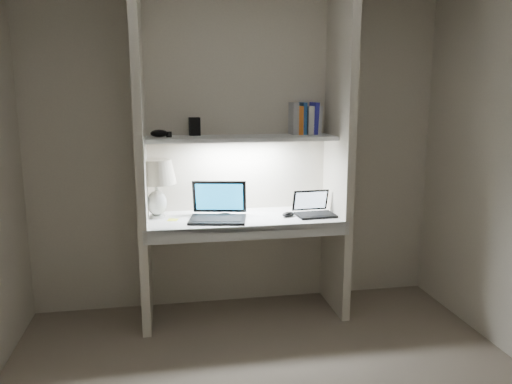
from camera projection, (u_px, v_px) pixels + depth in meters
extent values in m
cube|color=beige|center=(238.00, 149.00, 3.90)|extent=(3.20, 0.01, 2.50)
cube|color=beige|center=(141.00, 155.00, 3.51)|extent=(0.06, 0.55, 2.50)
cube|color=beige|center=(339.00, 151.00, 3.76)|extent=(0.06, 0.55, 2.50)
cube|color=white|center=(244.00, 219.00, 3.73)|extent=(1.40, 0.55, 0.04)
cube|color=silver|center=(249.00, 233.00, 3.49)|extent=(1.46, 0.03, 0.10)
cube|color=silver|center=(241.00, 138.00, 3.71)|extent=(1.40, 0.36, 0.03)
cube|color=white|center=(241.00, 141.00, 3.71)|extent=(0.60, 0.04, 0.02)
cylinder|color=white|center=(157.00, 216.00, 3.71)|extent=(0.11, 0.11, 0.02)
ellipsoid|color=white|center=(157.00, 203.00, 3.69)|extent=(0.15, 0.15, 0.19)
cylinder|color=white|center=(156.00, 189.00, 3.67)|extent=(0.02, 0.02, 0.08)
sphere|color=#FFD899|center=(156.00, 178.00, 3.66)|extent=(0.04, 0.04, 0.04)
cube|color=black|center=(218.00, 220.00, 3.61)|extent=(0.45, 0.35, 0.02)
cube|color=black|center=(218.00, 218.00, 3.61)|extent=(0.37, 0.26, 0.00)
cube|color=black|center=(219.00, 197.00, 3.75)|extent=(0.41, 0.15, 0.25)
cube|color=#1B9DEA|center=(219.00, 197.00, 3.75)|extent=(0.36, 0.12, 0.21)
cube|color=black|center=(316.00, 215.00, 3.75)|extent=(0.29, 0.21, 0.02)
cube|color=black|center=(316.00, 214.00, 3.75)|extent=(0.25, 0.15, 0.00)
cube|color=black|center=(310.00, 200.00, 3.85)|extent=(0.28, 0.08, 0.16)
cube|color=#CFE5FF|center=(311.00, 200.00, 3.84)|extent=(0.25, 0.06, 0.13)
cube|color=silver|center=(231.00, 202.00, 3.92)|extent=(0.12, 0.10, 0.13)
ellipsoid|color=black|center=(288.00, 214.00, 3.73)|extent=(0.12, 0.10, 0.04)
torus|color=black|center=(225.00, 215.00, 3.76)|extent=(0.13, 0.13, 0.01)
cube|color=yellow|center=(173.00, 220.00, 3.64)|extent=(0.09, 0.09, 0.00)
cube|color=silver|center=(317.00, 120.00, 3.89)|extent=(0.04, 0.16, 0.22)
cube|color=#2929A6|center=(314.00, 118.00, 3.88)|extent=(0.05, 0.16, 0.25)
cube|color=silver|center=(309.00, 120.00, 3.88)|extent=(0.04, 0.16, 0.22)
cube|color=#24589D|center=(303.00, 118.00, 3.86)|extent=(0.03, 0.16, 0.24)
cube|color=orange|center=(299.00, 120.00, 3.86)|extent=(0.04, 0.16, 0.22)
cube|color=#9F9EA3|center=(294.00, 118.00, 3.85)|extent=(0.04, 0.16, 0.24)
cube|color=black|center=(195.00, 126.00, 3.74)|extent=(0.09, 0.07, 0.14)
ellipsoid|color=black|center=(159.00, 133.00, 3.59)|extent=(0.14, 0.11, 0.06)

